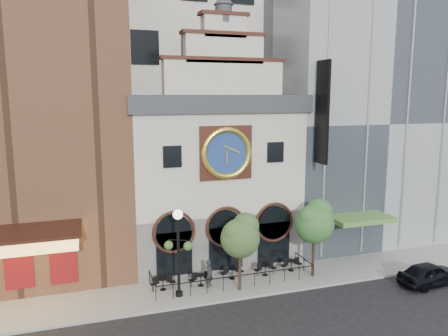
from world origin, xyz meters
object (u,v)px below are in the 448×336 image
bistro_3 (265,269)px  pedestrian (209,274)px  bistro_0 (163,283)px  car_right (430,274)px  bistro_2 (232,272)px  tree_left (241,235)px  tree_right (315,221)px  lamppost (178,243)px  bistro_1 (201,279)px  bistro_4 (291,264)px

bistro_3 → pedestrian: pedestrian is taller
bistro_0 → car_right: (16.87, -4.39, 0.15)m
bistro_2 → tree_left: (-0.05, -1.73, 3.14)m
bistro_2 → car_right: size_ratio=0.35×
bistro_2 → tree_right: size_ratio=0.30×
bistro_2 → pedestrian: (-1.81, -0.78, 0.44)m
bistro_2 → tree_left: 3.59m
tree_left → bistro_0: bearing=162.2°
bistro_2 → lamppost: bearing=-160.3°
bistro_3 → tree_left: 4.25m
bistro_1 → pedestrian: bearing=-36.9°
tree_left → lamppost: bearing=175.1°
tree_left → bistro_1: bearing=149.5°
bistro_0 → car_right: size_ratio=0.35×
bistro_2 → bistro_3: bearing=-4.3°
bistro_2 → bistro_3: same height
lamppost → bistro_3: bearing=36.0°
bistro_2 → tree_left: tree_left is taller
bistro_1 → bistro_2: 2.33m
bistro_2 → lamppost: (-3.93, -1.40, 2.92)m
lamppost → tree_right: (9.38, 0.22, 0.49)m
pedestrian → bistro_0: bearing=122.0°
bistro_3 → lamppost: 7.02m
bistro_2 → bistro_0: bearing=-177.1°
bistro_1 → bistro_3: 4.63m
tree_left → bistro_2: bearing=88.3°
car_right → bistro_3: bearing=61.0°
bistro_3 → car_right: size_ratio=0.35×
bistro_0 → lamppost: size_ratio=0.29×
bistro_0 → bistro_3: same height
bistro_1 → bistro_2: size_ratio=1.00×
bistro_1 → tree_left: size_ratio=0.32×
bistro_1 → bistro_2: (2.29, 0.42, 0.00)m
car_right → lamppost: size_ratio=0.82×
bistro_2 → pedestrian: size_ratio=0.88×
bistro_3 → bistro_4: same height
lamppost → tree_right: lamppost is taller
bistro_4 → tree_left: 5.70m
pedestrian → tree_left: (1.75, -0.96, 2.71)m
bistro_4 → pedestrian: bearing=-173.0°
lamppost → tree_left: bearing=20.0°
bistro_3 → lamppost: (-6.26, -1.23, 2.92)m
bistro_1 → bistro_4: size_ratio=1.00×
bistro_0 → bistro_1: 2.43m
bistro_4 → bistro_3: bearing=-175.7°
tree_left → tree_right: (5.50, 0.55, 0.26)m
car_right → pedestrian: 14.49m
bistro_4 → tree_right: tree_right is taller
bistro_4 → bistro_1: bearing=-176.6°
car_right → tree_left: 12.90m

